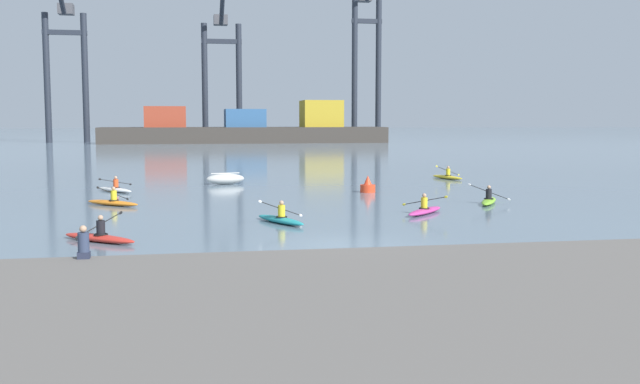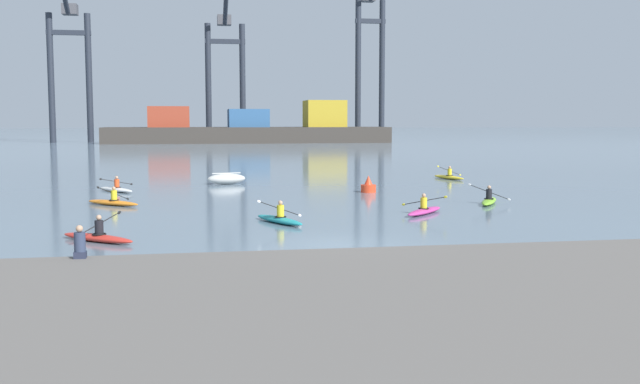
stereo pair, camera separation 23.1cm
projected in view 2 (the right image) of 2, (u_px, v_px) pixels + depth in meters
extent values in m
plane|color=slate|center=(341.00, 245.00, 25.02)|extent=(800.00, 800.00, 0.00)
cube|color=#38332D|center=(248.00, 135.00, 138.45)|extent=(53.42, 10.19, 2.98)
cube|color=#993823|center=(169.00, 117.00, 135.58)|extent=(7.48, 7.13, 3.84)
cube|color=#2D5684|center=(248.00, 118.00, 138.14)|extent=(7.48, 7.13, 3.38)
cube|color=#B29323|center=(325.00, 114.00, 140.60)|extent=(7.48, 7.13, 5.08)
cylinder|color=#232833|center=(51.00, 78.00, 138.68)|extent=(1.20, 1.20, 24.48)
cylinder|color=#232833|center=(89.00, 78.00, 139.88)|extent=(1.20, 1.20, 24.48)
cube|color=#232833|center=(69.00, 33.00, 138.44)|extent=(8.16, 0.90, 0.90)
cube|color=#47474C|center=(70.00, 9.00, 140.44)|extent=(2.80, 2.80, 2.00)
cylinder|color=#232833|center=(208.00, 83.00, 148.23)|extent=(1.20, 1.20, 23.74)
cylinder|color=#232833|center=(243.00, 83.00, 149.43)|extent=(1.20, 1.20, 23.74)
cube|color=#232833|center=(225.00, 41.00, 148.02)|extent=(8.13, 0.90, 0.90)
cube|color=#47474C|center=(224.00, 20.00, 150.03)|extent=(2.80, 2.80, 2.00)
cylinder|color=#232833|center=(358.00, 71.00, 152.43)|extent=(1.20, 1.20, 29.18)
cylinder|color=#232833|center=(382.00, 71.00, 153.32)|extent=(1.20, 1.20, 29.18)
cube|color=#232833|center=(370.00, 21.00, 151.88)|extent=(6.34, 0.90, 0.90)
ellipsoid|color=beige|center=(226.00, 179.00, 48.98)|extent=(2.78, 1.67, 0.70)
cube|color=beige|center=(226.00, 173.00, 48.94)|extent=(1.91, 0.51, 0.06)
cylinder|color=red|center=(368.00, 189.00, 43.36)|extent=(0.90, 0.90, 0.45)
cone|color=red|center=(368.00, 180.00, 43.31)|extent=(0.49, 0.49, 0.55)
ellipsoid|color=teal|center=(279.00, 220.00, 30.39)|extent=(1.97, 3.34, 0.26)
torus|color=black|center=(280.00, 217.00, 30.29)|extent=(0.65, 0.65, 0.05)
cylinder|color=gold|center=(280.00, 211.00, 30.27)|extent=(0.30, 0.30, 0.50)
sphere|color=tan|center=(280.00, 203.00, 30.23)|extent=(0.19, 0.19, 0.19)
cylinder|color=black|center=(280.00, 209.00, 30.30)|extent=(1.82, 0.86, 0.75)
ellipsoid|color=silver|center=(259.00, 202.00, 29.70)|extent=(0.20, 0.12, 0.16)
ellipsoid|color=silver|center=(300.00, 215.00, 30.89)|extent=(0.20, 0.12, 0.16)
ellipsoid|color=silver|center=(116.00, 190.00, 43.68)|extent=(2.51, 3.08, 0.26)
torus|color=black|center=(117.00, 187.00, 43.60)|extent=(0.69, 0.69, 0.05)
cylinder|color=#DB471E|center=(117.00, 183.00, 43.58)|extent=(0.30, 0.30, 0.50)
sphere|color=tan|center=(117.00, 178.00, 43.54)|extent=(0.19, 0.19, 0.19)
cylinder|color=black|center=(116.00, 182.00, 43.60)|extent=(1.67, 1.26, 0.46)
ellipsoid|color=black|center=(101.00, 179.00, 42.84)|extent=(0.18, 0.15, 0.14)
ellipsoid|color=black|center=(131.00, 184.00, 44.37)|extent=(0.18, 0.15, 0.14)
ellipsoid|color=orange|center=(113.00, 203.00, 36.73)|extent=(2.98, 2.66, 0.26)
torus|color=black|center=(114.00, 200.00, 36.66)|extent=(0.69, 0.69, 0.05)
cylinder|color=gold|center=(114.00, 195.00, 36.64)|extent=(0.30, 0.30, 0.50)
sphere|color=tan|center=(114.00, 188.00, 36.61)|extent=(0.19, 0.19, 0.19)
cylinder|color=black|center=(113.00, 193.00, 36.66)|extent=(1.31, 1.53, 0.78)
ellipsoid|color=black|center=(98.00, 187.00, 35.78)|extent=(0.16, 0.18, 0.17)
ellipsoid|color=black|center=(128.00, 199.00, 37.54)|extent=(0.16, 0.18, 0.17)
ellipsoid|color=#C13384|center=(424.00, 211.00, 33.33)|extent=(2.71, 2.94, 0.26)
torus|color=black|center=(424.00, 208.00, 33.23)|extent=(0.69, 0.69, 0.05)
cylinder|color=gold|center=(424.00, 203.00, 33.21)|extent=(0.30, 0.30, 0.50)
sphere|color=tan|center=(424.00, 195.00, 33.17)|extent=(0.19, 0.19, 0.19)
cylinder|color=black|center=(424.00, 201.00, 33.24)|extent=(1.56, 1.39, 0.50)
ellipsoid|color=yellow|center=(404.00, 204.00, 33.79)|extent=(0.18, 0.16, 0.15)
ellipsoid|color=yellow|center=(445.00, 197.00, 32.68)|extent=(0.18, 0.16, 0.15)
ellipsoid|color=yellow|center=(449.00, 177.00, 53.15)|extent=(1.57, 3.43, 0.26)
torus|color=black|center=(450.00, 175.00, 53.05)|extent=(0.61, 0.61, 0.05)
cylinder|color=gold|center=(450.00, 172.00, 53.03)|extent=(0.30, 0.30, 0.50)
sphere|color=tan|center=(450.00, 167.00, 52.99)|extent=(0.19, 0.19, 0.19)
cylinder|color=black|center=(449.00, 171.00, 53.06)|extent=(1.92, 0.62, 0.72)
ellipsoid|color=yellow|center=(438.00, 166.00, 52.58)|extent=(0.21, 0.10, 0.16)
ellipsoid|color=yellow|center=(460.00, 175.00, 53.54)|extent=(0.21, 0.10, 0.16)
ellipsoid|color=red|center=(97.00, 238.00, 25.76)|extent=(2.96, 2.69, 0.26)
torus|color=black|center=(99.00, 234.00, 25.69)|extent=(0.69, 0.69, 0.05)
cylinder|color=black|center=(99.00, 227.00, 25.67)|extent=(0.30, 0.30, 0.50)
sphere|color=tan|center=(99.00, 218.00, 25.63)|extent=(0.19, 0.19, 0.19)
cylinder|color=black|center=(98.00, 224.00, 25.68)|extent=(1.35, 1.54, 0.66)
ellipsoid|color=black|center=(75.00, 237.00, 24.86)|extent=(0.16, 0.18, 0.16)
ellipsoid|color=black|center=(119.00, 213.00, 26.51)|extent=(0.16, 0.18, 0.16)
ellipsoid|color=#7ABC2D|center=(489.00, 201.00, 37.40)|extent=(2.20, 3.25, 0.26)
torus|color=black|center=(489.00, 199.00, 37.29)|extent=(0.67, 0.67, 0.05)
cylinder|color=black|center=(489.00, 194.00, 37.27)|extent=(0.30, 0.30, 0.50)
sphere|color=tan|center=(489.00, 187.00, 37.23)|extent=(0.19, 0.19, 0.19)
cylinder|color=black|center=(489.00, 192.00, 37.30)|extent=(1.75, 1.01, 0.73)
ellipsoid|color=silver|center=(470.00, 185.00, 37.60)|extent=(0.20, 0.14, 0.16)
ellipsoid|color=silver|center=(509.00, 199.00, 37.01)|extent=(0.20, 0.14, 0.16)
cube|color=#605B56|center=(518.00, 374.00, 11.49)|extent=(80.00, 20.00, 0.58)
cube|color=#23283D|center=(80.00, 255.00, 19.58)|extent=(0.32, 0.28, 0.18)
cylinder|color=#2D3851|center=(80.00, 242.00, 19.54)|extent=(0.30, 0.30, 0.52)
sphere|color=tan|center=(79.00, 229.00, 19.51)|extent=(0.19, 0.19, 0.19)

